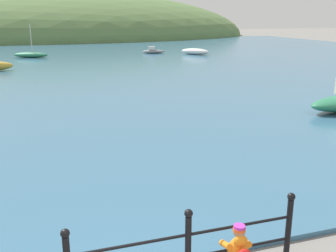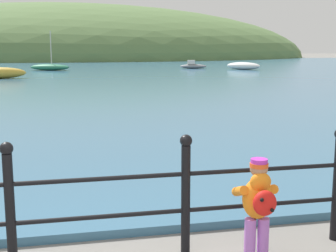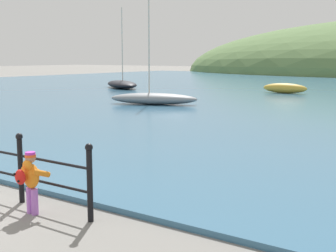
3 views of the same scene
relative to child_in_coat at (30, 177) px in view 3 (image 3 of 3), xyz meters
name	(u,v)px [view 3 (image 3 of 3)]	position (x,y,z in m)	size (l,w,h in m)	color
child_in_coat	(30,177)	(0.00, 0.00, 0.00)	(0.40, 0.54, 1.00)	#AD66C6
boat_far_left	(122,84)	(-17.62, 22.53, -0.20)	(5.11, 4.13, 6.00)	black
boat_far_right	(154,98)	(-8.23, 14.11, -0.20)	(4.59, 2.76, 5.49)	gray
boat_mid_harbor	(285,88)	(-5.58, 24.92, -0.18)	(3.01, 0.85, 0.66)	gold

